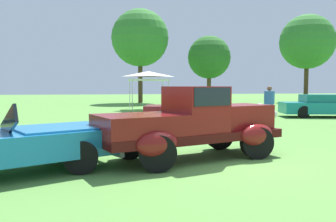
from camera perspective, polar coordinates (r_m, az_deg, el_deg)
The scene contains 10 objects.
ground_plane at distance 8.21m, azimuth 9.30°, elevation -8.03°, with size 120.00×120.00×0.00m, color #568C3D.
feature_pickup_truck at distance 8.27m, azimuth 3.87°, elevation -1.81°, with size 4.63×2.87×1.70m.
neighbor_convertible at distance 7.45m, azimuth -25.21°, elevation -5.09°, with size 4.80×3.55×1.40m.
show_car_burgundy at distance 16.13m, azimuth 4.13°, elevation 0.16°, with size 4.75×2.73×1.22m.
show_car_teal at distance 21.02m, azimuth 23.77°, elevation 0.75°, with size 4.81×2.63×1.22m.
spectator_near_truck at distance 16.73m, azimuth 15.97°, elevation 1.23°, with size 0.44×0.46×1.69m.
canopy_tent_left_field at distance 25.04m, azimuth -3.20°, elevation 5.76°, with size 2.72×2.72×2.71m.
treeline_mid_left at distance 35.09m, azimuth -4.51°, elevation 11.62°, with size 5.54×5.54×9.07m.
treeline_center at distance 37.61m, azimuth 6.64°, elevation 8.56°, with size 4.46×4.46×6.87m.
treeline_mid_right at distance 39.51m, azimuth 21.48°, elevation 10.29°, with size 5.54×5.54×8.93m.
Camera 1 is at (-2.67, -7.57, 1.73)m, focal length 37.89 mm.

